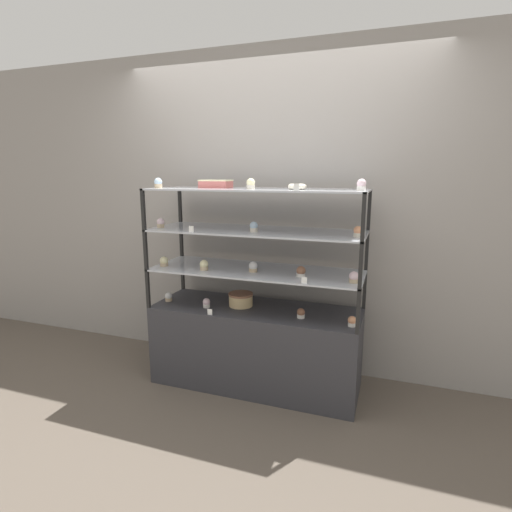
% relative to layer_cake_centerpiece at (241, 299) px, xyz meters
% --- Properties ---
extents(ground_plane, '(20.00, 20.00, 0.00)m').
position_rel_layer_cake_centerpiece_xyz_m(ground_plane, '(0.13, -0.01, -0.67)').
color(ground_plane, brown).
extents(back_wall, '(8.00, 0.05, 2.60)m').
position_rel_layer_cake_centerpiece_xyz_m(back_wall, '(0.13, 0.41, 0.63)').
color(back_wall, gray).
rests_on(back_wall, ground_plane).
extents(display_base, '(1.57, 0.55, 0.62)m').
position_rel_layer_cake_centerpiece_xyz_m(display_base, '(0.13, -0.01, -0.36)').
color(display_base, '#333338').
rests_on(display_base, ground_plane).
extents(display_riser_lower, '(1.57, 0.55, 0.30)m').
position_rel_layer_cake_centerpiece_xyz_m(display_riser_lower, '(0.13, -0.01, 0.23)').
color(display_riser_lower, black).
rests_on(display_riser_lower, display_base).
extents(display_riser_middle, '(1.57, 0.55, 0.30)m').
position_rel_layer_cake_centerpiece_xyz_m(display_riser_middle, '(0.13, -0.01, 0.53)').
color(display_riser_middle, black).
rests_on(display_riser_middle, display_riser_lower).
extents(display_riser_upper, '(1.57, 0.55, 0.30)m').
position_rel_layer_cake_centerpiece_xyz_m(display_riser_upper, '(0.13, -0.01, 0.83)').
color(display_riser_upper, black).
rests_on(display_riser_upper, display_riser_middle).
extents(layer_cake_centerpiece, '(0.19, 0.19, 0.10)m').
position_rel_layer_cake_centerpiece_xyz_m(layer_cake_centerpiece, '(0.00, 0.00, 0.00)').
color(layer_cake_centerpiece, '#DBBC84').
rests_on(layer_cake_centerpiece, display_base).
extents(sheet_cake_frosted, '(0.23, 0.15, 0.06)m').
position_rel_layer_cake_centerpiece_xyz_m(sheet_cake_frosted, '(-0.21, 0.03, 0.87)').
color(sheet_cake_frosted, '#C66660').
rests_on(sheet_cake_frosted, display_riser_upper).
extents(cupcake_0, '(0.06, 0.06, 0.07)m').
position_rel_layer_cake_centerpiece_xyz_m(cupcake_0, '(-0.59, -0.08, -0.02)').
color(cupcake_0, '#CCB28C').
rests_on(cupcake_0, display_base).
extents(cupcake_1, '(0.06, 0.06, 0.07)m').
position_rel_layer_cake_centerpiece_xyz_m(cupcake_1, '(-0.24, -0.12, -0.02)').
color(cupcake_1, white).
rests_on(cupcake_1, display_base).
extents(cupcake_2, '(0.06, 0.06, 0.07)m').
position_rel_layer_cake_centerpiece_xyz_m(cupcake_2, '(0.50, -0.11, -0.02)').
color(cupcake_2, white).
rests_on(cupcake_2, display_base).
extents(cupcake_3, '(0.06, 0.06, 0.07)m').
position_rel_layer_cake_centerpiece_xyz_m(cupcake_3, '(0.85, -0.15, -0.02)').
color(cupcake_3, white).
rests_on(cupcake_3, display_base).
extents(price_tag_0, '(0.04, 0.00, 0.04)m').
position_rel_layer_cake_centerpiece_xyz_m(price_tag_0, '(-0.14, -0.26, -0.03)').
color(price_tag_0, white).
rests_on(price_tag_0, display_base).
extents(cupcake_4, '(0.06, 0.06, 0.07)m').
position_rel_layer_cake_centerpiece_xyz_m(cupcake_4, '(-0.58, -0.13, 0.28)').
color(cupcake_4, '#CCB28C').
rests_on(cupcake_4, display_riser_lower).
extents(cupcake_5, '(0.06, 0.06, 0.07)m').
position_rel_layer_cake_centerpiece_xyz_m(cupcake_5, '(-0.24, -0.14, 0.28)').
color(cupcake_5, '#CCB28C').
rests_on(cupcake_5, display_riser_lower).
extents(cupcake_6, '(0.06, 0.06, 0.07)m').
position_rel_layer_cake_centerpiece_xyz_m(cupcake_6, '(0.13, -0.07, 0.28)').
color(cupcake_6, '#CCB28C').
rests_on(cupcake_6, display_riser_lower).
extents(cupcake_7, '(0.06, 0.06, 0.07)m').
position_rel_layer_cake_centerpiece_xyz_m(cupcake_7, '(0.49, -0.09, 0.28)').
color(cupcake_7, white).
rests_on(cupcake_7, display_riser_lower).
extents(cupcake_8, '(0.06, 0.06, 0.07)m').
position_rel_layer_cake_centerpiece_xyz_m(cupcake_8, '(0.85, -0.13, 0.28)').
color(cupcake_8, '#CCB28C').
rests_on(cupcake_8, display_riser_lower).
extents(price_tag_1, '(0.04, 0.00, 0.04)m').
position_rel_layer_cake_centerpiece_xyz_m(price_tag_1, '(0.55, -0.26, 0.27)').
color(price_tag_1, white).
rests_on(price_tag_1, display_riser_lower).
extents(cupcake_9, '(0.06, 0.06, 0.07)m').
position_rel_layer_cake_centerpiece_xyz_m(cupcake_9, '(-0.60, -0.12, 0.58)').
color(cupcake_9, '#CCB28C').
rests_on(cupcake_9, display_riser_middle).
extents(cupcake_10, '(0.06, 0.06, 0.07)m').
position_rel_layer_cake_centerpiece_xyz_m(cupcake_10, '(0.14, -0.10, 0.58)').
color(cupcake_10, beige).
rests_on(cupcake_10, display_riser_middle).
extents(cupcake_11, '(0.06, 0.06, 0.07)m').
position_rel_layer_cake_centerpiece_xyz_m(cupcake_11, '(0.86, -0.10, 0.58)').
color(cupcake_11, beige).
rests_on(cupcake_11, display_riser_middle).
extents(price_tag_2, '(0.04, 0.00, 0.04)m').
position_rel_layer_cake_centerpiece_xyz_m(price_tag_2, '(-0.27, -0.26, 0.57)').
color(price_tag_2, white).
rests_on(price_tag_2, display_riser_middle).
extents(cupcake_12, '(0.06, 0.06, 0.07)m').
position_rel_layer_cake_centerpiece_xyz_m(cupcake_12, '(-0.60, -0.13, 0.88)').
color(cupcake_12, '#CCB28C').
rests_on(cupcake_12, display_riser_upper).
extents(cupcake_13, '(0.06, 0.06, 0.07)m').
position_rel_layer_cake_centerpiece_xyz_m(cupcake_13, '(0.13, -0.12, 0.88)').
color(cupcake_13, beige).
rests_on(cupcake_13, display_riser_upper).
extents(cupcake_14, '(0.06, 0.06, 0.07)m').
position_rel_layer_cake_centerpiece_xyz_m(cupcake_14, '(0.86, -0.10, 0.88)').
color(cupcake_14, white).
rests_on(cupcake_14, display_riser_upper).
extents(price_tag_3, '(0.04, 0.00, 0.04)m').
position_rel_layer_cake_centerpiece_xyz_m(price_tag_3, '(0.48, -0.26, 0.87)').
color(price_tag_3, white).
rests_on(price_tag_3, display_riser_upper).
extents(donut_glazed, '(0.13, 0.13, 0.04)m').
position_rel_layer_cake_centerpiece_xyz_m(donut_glazed, '(0.44, -0.05, 0.86)').
color(donut_glazed, '#EFE5CC').
rests_on(donut_glazed, display_riser_upper).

